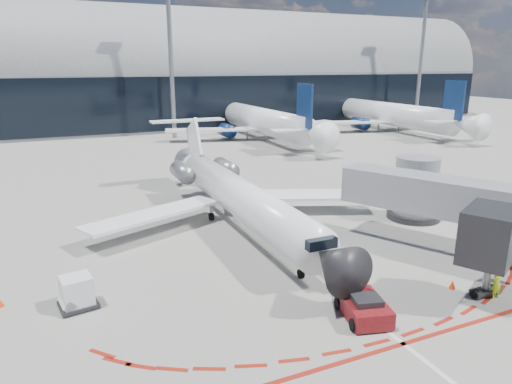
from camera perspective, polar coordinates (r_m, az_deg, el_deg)
name	(u,v)px	position (r m, az deg, el deg)	size (l,w,h in m)	color
ground	(281,248)	(29.80, 3.17, -7.00)	(260.00, 260.00, 0.00)	gray
apron_centerline	(268,238)	(31.46, 1.51, -5.71)	(0.25, 40.00, 0.01)	silver
apron_stop_bar	(403,344)	(21.39, 17.93, -17.61)	(14.00, 0.25, 0.01)	maroon
terminal_building	(123,81)	(90.35, -16.24, 13.21)	(150.00, 24.15, 24.00)	#96999B
jet_bridge	(436,198)	(32.12, 21.57, -0.74)	(10.03, 15.20, 4.90)	gray
light_mast_centre	(171,57)	(74.56, -10.60, 16.21)	(0.70, 0.70, 25.00)	gray
light_mast_east	(421,59)	(99.08, 19.94, 15.38)	(0.70, 0.70, 25.00)	gray
regional_jet	(235,193)	(33.60, -2.66, -0.18)	(22.33, 27.54, 6.90)	white
pushback_tug	(364,307)	(22.53, 13.32, -13.86)	(2.55, 4.71, 1.20)	#560C10
ramp_worker	(497,283)	(26.37, 27.86, -10.02)	(0.62, 0.41, 1.71)	#CBE918
uld_container	(77,293)	(24.23, -21.47, -11.63)	(1.95, 1.74, 1.63)	black
safety_cone_left	(0,302)	(26.17, -29.40, -11.90)	(0.36, 0.36, 0.51)	#F73505
safety_cone_right	(452,285)	(26.73, 23.34, -10.57)	(0.34, 0.34, 0.47)	#F73505
bg_airliner_1	(258,102)	(74.05, 0.22, 11.20)	(35.17, 37.24, 11.38)	white
bg_airliner_2	(387,97)	(86.49, 16.05, 11.29)	(35.49, 37.58, 11.48)	white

